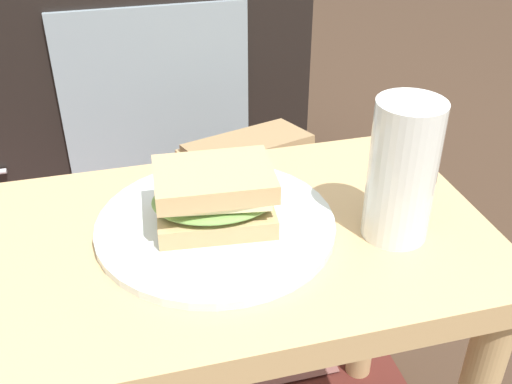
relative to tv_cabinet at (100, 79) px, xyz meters
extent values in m
cube|color=tan|center=(0.14, -0.95, 0.15)|extent=(0.56, 0.36, 0.04)
cylinder|color=tan|center=(-0.10, -0.80, -0.08)|extent=(0.04, 0.04, 0.43)
cylinder|color=tan|center=(0.39, -0.80, -0.08)|extent=(0.04, 0.04, 0.43)
cube|color=black|center=(0.00, 0.00, 0.00)|extent=(0.96, 0.44, 0.58)
cube|color=#8C9EA8|center=(0.12, -0.22, 0.01)|extent=(0.42, 0.01, 0.44)
cube|color=#4C1E19|center=(-0.14, -0.51, -0.29)|extent=(1.19, 0.72, 0.01)
cube|color=brown|center=(-0.14, -0.51, -0.28)|extent=(0.97, 0.59, 0.00)
cylinder|color=silver|center=(0.11, -0.93, 0.17)|extent=(0.27, 0.27, 0.01)
cube|color=tan|center=(0.11, -0.93, 0.19)|extent=(0.14, 0.10, 0.02)
ellipsoid|color=#729E4C|center=(0.11, -0.93, 0.21)|extent=(0.15, 0.11, 0.02)
cube|color=beige|center=(0.11, -0.93, 0.22)|extent=(0.13, 0.10, 0.01)
cube|color=tan|center=(0.11, -0.93, 0.23)|extent=(0.13, 0.10, 0.02)
cylinder|color=silver|center=(0.30, -0.99, 0.25)|extent=(0.07, 0.07, 0.16)
cylinder|color=#C67219|center=(0.30, -0.99, 0.24)|extent=(0.07, 0.07, 0.13)
cylinder|color=white|center=(0.30, -0.99, 0.31)|extent=(0.07, 0.07, 0.01)
cube|color=tan|center=(0.25, -0.52, -0.13)|extent=(0.26, 0.19, 0.33)
cube|color=#987950|center=(0.25, -0.52, 0.05)|extent=(0.25, 0.17, 0.03)
camera|label=1|loc=(0.02, -1.48, 0.57)|focal=42.29mm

